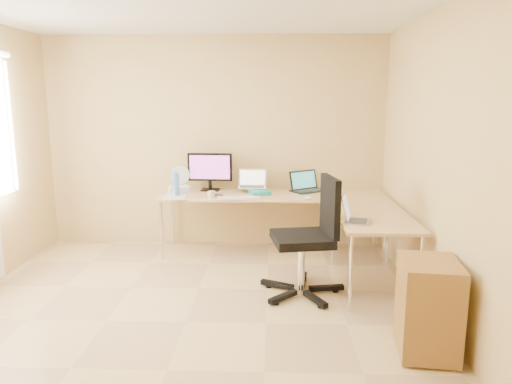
{
  "coord_description": "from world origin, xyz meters",
  "views": [
    {
      "loc": [
        0.72,
        -3.67,
        1.83
      ],
      "look_at": [
        0.55,
        1.1,
        0.9
      ],
      "focal_mm": 33.33,
      "sensor_mm": 36.0,
      "label": 1
    }
  ],
  "objects_px": {
    "laptop_center": "(252,179)",
    "laptop_return": "(357,211)",
    "keyboard": "(240,198)",
    "cabinet": "(428,307)",
    "desk_fan": "(181,179)",
    "water_bottle": "(176,184)",
    "desk_main": "(273,224)",
    "monitor": "(210,172)",
    "desk_return": "(372,251)",
    "mug": "(211,195)",
    "office_chair": "(302,244)",
    "laptop_black": "(308,181)"
  },
  "relations": [
    {
      "from": "laptop_black",
      "to": "mug",
      "type": "xyz_separation_m",
      "value": [
        -1.12,
        -0.47,
        -0.08
      ]
    },
    {
      "from": "desk_return",
      "to": "office_chair",
      "type": "height_order",
      "value": "office_chair"
    },
    {
      "from": "office_chair",
      "to": "desk_fan",
      "type": "bearing_deg",
      "value": 125.0
    },
    {
      "from": "monitor",
      "to": "desk_fan",
      "type": "bearing_deg",
      "value": -174.38
    },
    {
      "from": "laptop_center",
      "to": "laptop_black",
      "type": "height_order",
      "value": "laptop_center"
    },
    {
      "from": "desk_main",
      "to": "mug",
      "type": "distance_m",
      "value": 0.86
    },
    {
      "from": "office_chair",
      "to": "cabinet",
      "type": "xyz_separation_m",
      "value": [
        0.85,
        -1.04,
        -0.14
      ]
    },
    {
      "from": "desk_main",
      "to": "laptop_return",
      "type": "xyz_separation_m",
      "value": [
        0.76,
        -1.29,
        0.47
      ]
    },
    {
      "from": "keyboard",
      "to": "cabinet",
      "type": "xyz_separation_m",
      "value": [
        1.5,
        -1.97,
        -0.38
      ]
    },
    {
      "from": "keyboard",
      "to": "laptop_return",
      "type": "distance_m",
      "value": 1.51
    },
    {
      "from": "laptop_center",
      "to": "laptop_return",
      "type": "height_order",
      "value": "laptop_center"
    },
    {
      "from": "desk_main",
      "to": "office_chair",
      "type": "xyz_separation_m",
      "value": [
        0.27,
        -1.23,
        0.14
      ]
    },
    {
      "from": "laptop_center",
      "to": "office_chair",
      "type": "distance_m",
      "value": 1.5
    },
    {
      "from": "keyboard",
      "to": "water_bottle",
      "type": "distance_m",
      "value": 0.77
    },
    {
      "from": "desk_return",
      "to": "desk_fan",
      "type": "distance_m",
      "value": 2.46
    },
    {
      "from": "water_bottle",
      "to": "cabinet",
      "type": "relative_size",
      "value": 0.4
    },
    {
      "from": "office_chair",
      "to": "laptop_return",
      "type": "bearing_deg",
      "value": -17.4
    },
    {
      "from": "laptop_center",
      "to": "cabinet",
      "type": "bearing_deg",
      "value": -59.05
    },
    {
      "from": "laptop_return",
      "to": "desk_fan",
      "type": "bearing_deg",
      "value": 66.35
    },
    {
      "from": "water_bottle",
      "to": "cabinet",
      "type": "xyz_separation_m",
      "value": [
        2.25,
        -2.12,
        -0.51
      ]
    },
    {
      "from": "monitor",
      "to": "mug",
      "type": "distance_m",
      "value": 0.54
    },
    {
      "from": "water_bottle",
      "to": "office_chair",
      "type": "height_order",
      "value": "office_chair"
    },
    {
      "from": "laptop_black",
      "to": "mug",
      "type": "relative_size",
      "value": 4.29
    },
    {
      "from": "desk_main",
      "to": "monitor",
      "type": "xyz_separation_m",
      "value": [
        -0.77,
        0.2,
        0.6
      ]
    },
    {
      "from": "desk_fan",
      "to": "laptop_center",
      "type": "bearing_deg",
      "value": -18.65
    },
    {
      "from": "keyboard",
      "to": "cabinet",
      "type": "relative_size",
      "value": 0.66
    },
    {
      "from": "desk_return",
      "to": "mug",
      "type": "xyz_separation_m",
      "value": [
        -1.67,
        0.71,
        0.41
      ]
    },
    {
      "from": "laptop_return",
      "to": "cabinet",
      "type": "height_order",
      "value": "laptop_return"
    },
    {
      "from": "monitor",
      "to": "desk_fan",
      "type": "relative_size",
      "value": 1.9
    },
    {
      "from": "laptop_black",
      "to": "mug",
      "type": "height_order",
      "value": "laptop_black"
    },
    {
      "from": "desk_return",
      "to": "laptop_black",
      "type": "bearing_deg",
      "value": 115.02
    },
    {
      "from": "desk_fan",
      "to": "laptop_return",
      "type": "height_order",
      "value": "desk_fan"
    },
    {
      "from": "keyboard",
      "to": "mug",
      "type": "height_order",
      "value": "mug"
    },
    {
      "from": "desk_return",
      "to": "laptop_center",
      "type": "bearing_deg",
      "value": 137.6
    },
    {
      "from": "desk_main",
      "to": "water_bottle",
      "type": "distance_m",
      "value": 1.24
    },
    {
      "from": "desk_fan",
      "to": "laptop_return",
      "type": "relative_size",
      "value": 0.92
    },
    {
      "from": "water_bottle",
      "to": "desk_fan",
      "type": "distance_m",
      "value": 0.33
    },
    {
      "from": "desk_fan",
      "to": "cabinet",
      "type": "distance_m",
      "value": 3.36
    },
    {
      "from": "desk_return",
      "to": "water_bottle",
      "type": "relative_size",
      "value": 4.74
    },
    {
      "from": "monitor",
      "to": "laptop_return",
      "type": "xyz_separation_m",
      "value": [
        1.53,
        -1.49,
        -0.13
      ]
    },
    {
      "from": "desk_main",
      "to": "keyboard",
      "type": "distance_m",
      "value": 0.61
    },
    {
      "from": "laptop_black",
      "to": "keyboard",
      "type": "xyz_separation_m",
      "value": [
        -0.8,
        -0.48,
        -0.11
      ]
    },
    {
      "from": "laptop_black",
      "to": "water_bottle",
      "type": "xyz_separation_m",
      "value": [
        -1.55,
        -0.33,
        0.01
      ]
    },
    {
      "from": "desk_main",
      "to": "cabinet",
      "type": "bearing_deg",
      "value": -63.64
    },
    {
      "from": "water_bottle",
      "to": "laptop_center",
      "type": "bearing_deg",
      "value": 17.41
    },
    {
      "from": "mug",
      "to": "office_chair",
      "type": "height_order",
      "value": "office_chair"
    },
    {
      "from": "desk_fan",
      "to": "office_chair",
      "type": "relative_size",
      "value": 0.25
    },
    {
      "from": "desk_main",
      "to": "desk_return",
      "type": "bearing_deg",
      "value": -45.73
    },
    {
      "from": "keyboard",
      "to": "desk_fan",
      "type": "distance_m",
      "value": 0.9
    },
    {
      "from": "laptop_return",
      "to": "laptop_black",
      "type": "bearing_deg",
      "value": 27.11
    }
  ]
}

